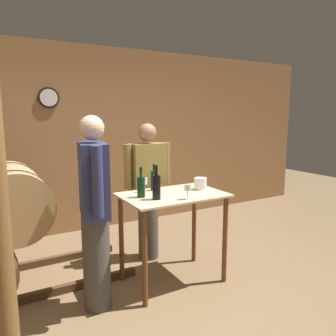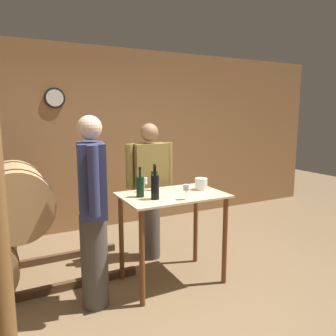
{
  "view_description": "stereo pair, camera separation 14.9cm",
  "coord_description": "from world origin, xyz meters",
  "px_view_note": "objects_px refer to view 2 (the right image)",
  "views": [
    {
      "loc": [
        -1.39,
        -2.3,
        1.73
      ],
      "look_at": [
        0.24,
        0.55,
        1.18
      ],
      "focal_mm": 35.0,
      "sensor_mm": 36.0,
      "label": 1
    },
    {
      "loc": [
        -1.26,
        -2.37,
        1.73
      ],
      "look_at": [
        0.24,
        0.55,
        1.18
      ],
      "focal_mm": 35.0,
      "sensor_mm": 36.0,
      "label": 2
    }
  ],
  "objects_px": {
    "wine_glass_near_left": "(144,181)",
    "wine_bottle_far_left": "(140,186)",
    "person_host": "(93,209)",
    "person_visitor_with_scarf": "(150,188)",
    "wine_bottle_center": "(154,180)",
    "ice_bucket": "(201,184)",
    "wine_glass_near_center": "(186,188)",
    "wine_bottle_left": "(155,186)"
  },
  "relations": [
    {
      "from": "wine_bottle_left",
      "to": "wine_glass_near_center",
      "type": "height_order",
      "value": "wine_bottle_left"
    },
    {
      "from": "wine_bottle_center",
      "to": "person_host",
      "type": "height_order",
      "value": "person_host"
    },
    {
      "from": "wine_bottle_far_left",
      "to": "ice_bucket",
      "type": "relative_size",
      "value": 2.2
    },
    {
      "from": "wine_bottle_left",
      "to": "person_host",
      "type": "xyz_separation_m",
      "value": [
        -0.58,
        0.03,
        -0.15
      ]
    },
    {
      "from": "wine_bottle_far_left",
      "to": "person_host",
      "type": "bearing_deg",
      "value": -166.75
    },
    {
      "from": "wine_glass_near_left",
      "to": "wine_bottle_far_left",
      "type": "bearing_deg",
      "value": -123.75
    },
    {
      "from": "wine_glass_near_left",
      "to": "wine_glass_near_center",
      "type": "relative_size",
      "value": 1.03
    },
    {
      "from": "wine_bottle_center",
      "to": "ice_bucket",
      "type": "bearing_deg",
      "value": -24.36
    },
    {
      "from": "wine_bottle_center",
      "to": "person_visitor_with_scarf",
      "type": "xyz_separation_m",
      "value": [
        0.13,
        0.41,
        -0.19
      ]
    },
    {
      "from": "wine_glass_near_left",
      "to": "person_visitor_with_scarf",
      "type": "height_order",
      "value": "person_visitor_with_scarf"
    },
    {
      "from": "ice_bucket",
      "to": "wine_bottle_center",
      "type": "bearing_deg",
      "value": 155.64
    },
    {
      "from": "person_host",
      "to": "person_visitor_with_scarf",
      "type": "height_order",
      "value": "person_host"
    },
    {
      "from": "wine_bottle_center",
      "to": "wine_glass_near_center",
      "type": "bearing_deg",
      "value": -77.75
    },
    {
      "from": "ice_bucket",
      "to": "person_visitor_with_scarf",
      "type": "xyz_separation_m",
      "value": [
        -0.32,
        0.61,
        -0.14
      ]
    },
    {
      "from": "wine_bottle_left",
      "to": "person_visitor_with_scarf",
      "type": "bearing_deg",
      "value": 69.4
    },
    {
      "from": "wine_bottle_left",
      "to": "wine_glass_near_left",
      "type": "distance_m",
      "value": 0.32
    },
    {
      "from": "wine_bottle_left",
      "to": "person_host",
      "type": "height_order",
      "value": "person_host"
    },
    {
      "from": "wine_glass_near_center",
      "to": "person_visitor_with_scarf",
      "type": "distance_m",
      "value": 0.91
    },
    {
      "from": "wine_glass_near_left",
      "to": "wine_bottle_left",
      "type": "bearing_deg",
      "value": -95.66
    },
    {
      "from": "wine_glass_near_center",
      "to": "person_visitor_with_scarf",
      "type": "bearing_deg",
      "value": 88.63
    },
    {
      "from": "wine_glass_near_left",
      "to": "person_host",
      "type": "relative_size",
      "value": 0.09
    },
    {
      "from": "wine_glass_near_left",
      "to": "person_host",
      "type": "bearing_deg",
      "value": -154.47
    },
    {
      "from": "wine_bottle_left",
      "to": "wine_bottle_center",
      "type": "distance_m",
      "value": 0.37
    },
    {
      "from": "ice_bucket",
      "to": "person_host",
      "type": "xyz_separation_m",
      "value": [
        -1.19,
        -0.11,
        -0.08
      ]
    },
    {
      "from": "person_host",
      "to": "person_visitor_with_scarf",
      "type": "relative_size",
      "value": 1.06
    },
    {
      "from": "wine_bottle_far_left",
      "to": "person_visitor_with_scarf",
      "type": "distance_m",
      "value": 0.73
    },
    {
      "from": "wine_glass_near_left",
      "to": "person_visitor_with_scarf",
      "type": "xyz_separation_m",
      "value": [
        0.25,
        0.42,
        -0.19
      ]
    },
    {
      "from": "wine_bottle_far_left",
      "to": "wine_glass_near_left",
      "type": "bearing_deg",
      "value": 56.25
    },
    {
      "from": "wine_bottle_far_left",
      "to": "ice_bucket",
      "type": "distance_m",
      "value": 0.69
    },
    {
      "from": "wine_bottle_center",
      "to": "wine_glass_near_center",
      "type": "height_order",
      "value": "wine_bottle_center"
    },
    {
      "from": "person_host",
      "to": "person_visitor_with_scarf",
      "type": "xyz_separation_m",
      "value": [
        0.86,
        0.72,
        -0.05
      ]
    },
    {
      "from": "wine_bottle_far_left",
      "to": "wine_bottle_left",
      "type": "xyz_separation_m",
      "value": [
        0.09,
        -0.15,
        0.02
      ]
    },
    {
      "from": "wine_bottle_left",
      "to": "wine_glass_near_center",
      "type": "bearing_deg",
      "value": -28.81
    },
    {
      "from": "wine_bottle_far_left",
      "to": "person_visitor_with_scarf",
      "type": "relative_size",
      "value": 0.18
    },
    {
      "from": "wine_bottle_left",
      "to": "ice_bucket",
      "type": "relative_size",
      "value": 2.46
    },
    {
      "from": "wine_bottle_center",
      "to": "ice_bucket",
      "type": "distance_m",
      "value": 0.5
    },
    {
      "from": "wine_glass_near_left",
      "to": "wine_glass_near_center",
      "type": "xyz_separation_m",
      "value": [
        0.23,
        -0.47,
        -0.0
      ]
    },
    {
      "from": "wine_bottle_center",
      "to": "wine_glass_near_left",
      "type": "bearing_deg",
      "value": -171.77
    },
    {
      "from": "ice_bucket",
      "to": "wine_glass_near_left",
      "type": "bearing_deg",
      "value": 161.98
    },
    {
      "from": "wine_glass_near_center",
      "to": "wine_bottle_center",
      "type": "bearing_deg",
      "value": 102.25
    },
    {
      "from": "wine_glass_near_center",
      "to": "ice_bucket",
      "type": "distance_m",
      "value": 0.45
    },
    {
      "from": "wine_glass_near_center",
      "to": "ice_bucket",
      "type": "relative_size",
      "value": 1.09
    }
  ]
}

